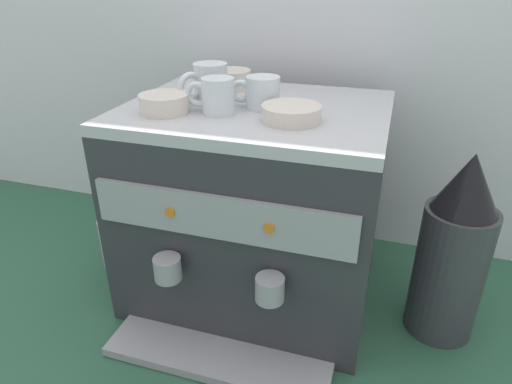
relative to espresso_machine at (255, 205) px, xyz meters
name	(u,v)px	position (x,y,z in m)	size (l,w,h in m)	color
ground_plane	(256,284)	(0.00, 0.00, -0.24)	(4.00, 4.00, 0.00)	#28563D
tiled_backsplash_wall	(293,35)	(0.00, 0.34, 0.34)	(2.80, 0.03, 1.16)	silver
espresso_machine	(255,205)	(0.00, 0.00, 0.00)	(0.56, 0.56, 0.48)	#2D2D33
ceramic_cup_0	(216,96)	(-0.06, -0.07, 0.28)	(0.10, 0.07, 0.07)	silver
ceramic_cup_1	(261,92)	(0.01, 0.00, 0.27)	(0.11, 0.07, 0.07)	silver
ceramic_cup_2	(209,83)	(-0.11, 0.01, 0.28)	(0.09, 0.11, 0.08)	silver
ceramic_bowl_0	(231,80)	(-0.11, 0.14, 0.26)	(0.10, 0.10, 0.04)	beige
ceramic_bowl_1	(164,104)	(-0.17, -0.10, 0.26)	(0.10, 0.10, 0.04)	beige
ceramic_bowl_2	(291,113)	(0.10, -0.07, 0.26)	(0.12, 0.12, 0.03)	beige
coffee_grinder	(453,252)	(0.45, -0.02, -0.03)	(0.15, 0.15, 0.43)	#333338
milk_pitcher	(118,241)	(-0.39, -0.02, -0.17)	(0.10, 0.10, 0.14)	#B7B7BC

